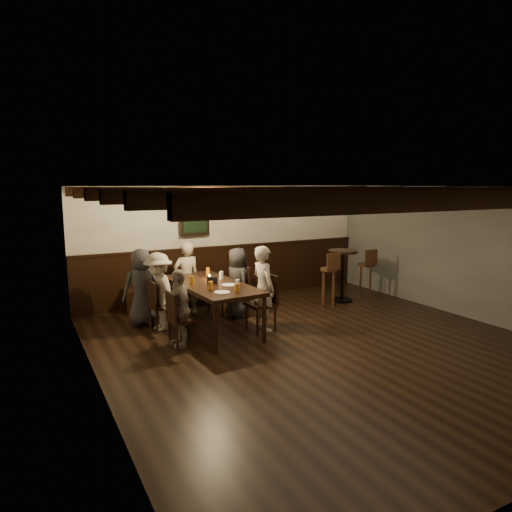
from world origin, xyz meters
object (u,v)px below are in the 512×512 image
chair_left_near (161,315)px  person_left_near (159,292)px  person_bench_left (142,287)px  person_left_far (179,308)px  bar_stool_right (365,281)px  chair_left_far (182,329)px  dining_table (211,287)px  person_right_near (237,283)px  person_bench_right (233,280)px  bar_stool_left (329,286)px  high_top_table (342,268)px  person_bench_centre (187,279)px  chair_right_near (236,302)px  person_right_far (263,288)px  chair_right_far (262,313)px

chair_left_near → person_left_near: bearing=-90.0°
person_bench_left → person_left_far: bearing=96.3°
bar_stool_right → chair_left_far: bearing=-165.0°
dining_table → person_right_near: 0.88m
person_bench_left → person_bench_right: (1.80, 0.11, -0.07)m
dining_table → person_left_far: person_left_far is taller
bar_stool_left → high_top_table: bearing=27.1°
person_bench_centre → bar_stool_left: (2.73, -0.74, -0.29)m
chair_right_near → person_bench_centre: size_ratio=0.68×
chair_right_near → person_left_far: size_ratio=0.80×
chair_right_near → person_right_near: size_ratio=0.73×
person_left_near → high_top_table: (3.94, 0.11, 0.05)m
bar_stool_right → person_right_near: bearing=-178.8°
chair_left_far → person_left_far: bearing=-90.0°
person_bench_right → person_right_near: 0.48m
chair_left_far → person_left_near: (-0.09, 0.90, 0.40)m
person_bench_right → person_right_far: 1.36m
chair_right_far → person_left_far: 1.50m
person_bench_right → person_right_near: person_right_near is taller
chair_right_far → bar_stool_right: bar_stool_right is taller
person_right_far → person_left_near: bearing=59.0°
chair_left_far → person_bench_right: (1.53, 1.44, 0.34)m
dining_table → chair_left_near: 0.97m
dining_table → bar_stool_right: (3.66, 0.35, -0.33)m
dining_table → chair_right_far: 0.96m
dining_table → bar_stool_right: 3.70m
person_bench_centre → person_right_far: person_right_far is taller
person_right_near → chair_right_near: bearing=90.0°
person_bench_centre → chair_left_near: bearing=39.9°
person_bench_centre → high_top_table: bearing=167.1°
chair_left_near → chair_right_far: (1.49, -0.81, 0.03)m
person_bench_right → person_left_far: 2.13m
chair_right_far → person_bench_left: 2.14m
high_top_table → chair_left_far: bearing=-165.4°
dining_table → chair_right_far: chair_right_far is taller
person_bench_right → person_left_far: bearing=39.3°
chair_left_near → person_bench_centre: person_bench_centre is taller
chair_right_far → person_left_near: 1.76m
person_left_far → person_right_near: person_right_near is taller
dining_table → person_right_near: person_right_near is taller
person_left_near → person_right_far: size_ratio=0.92×
bar_stool_right → chair_right_near: bearing=-178.7°
person_left_near → bar_stool_left: 3.45m
person_right_near → chair_left_near: bearing=90.0°
chair_left_near → chair_right_far: 1.70m
person_bench_left → person_bench_right: 1.80m
person_bench_right → person_left_far: size_ratio=1.02×
person_bench_left → person_right_near: person_bench_left is taller
chair_right_far → person_right_near: size_ratio=0.73×
dining_table → high_top_table: 3.20m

